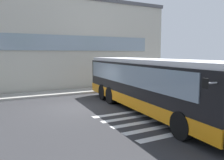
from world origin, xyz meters
TOP-DOWN VIEW (x-y plane):
  - ground_plane at (0.00, 0.00)m, footprint 80.00×90.00m
  - bay_paint_stripes at (2.00, -4.20)m, footprint 4.40×3.96m
  - terminal_building at (-0.69, 11.63)m, footprint 23.78×13.80m
  - boarding_curb at (0.00, 4.80)m, footprint 25.98×2.00m
  - bus_main_foreground at (2.90, -2.77)m, footprint 4.32×11.93m
  - safety_bollard_yellow at (3.68, 3.60)m, footprint 0.18×0.18m

SIDE VIEW (x-z plane):
  - ground_plane at x=0.00m, z-range -0.02..0.00m
  - bay_paint_stripes at x=2.00m, z-range 0.00..0.01m
  - boarding_curb at x=0.00m, z-range 0.00..0.15m
  - safety_bollard_yellow at x=3.68m, z-range 0.00..0.90m
  - bus_main_foreground at x=2.90m, z-range -0.01..2.69m
  - terminal_building at x=-0.69m, z-range -0.01..7.58m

